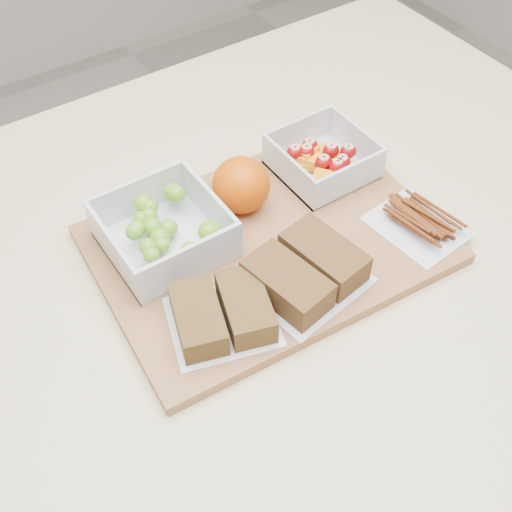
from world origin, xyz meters
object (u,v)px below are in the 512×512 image
object	(u,v)px
cutting_board	(268,244)
grape_container	(165,230)
orange	(241,185)
pretzel_bag	(418,220)
fruit_container	(322,160)
sandwich_bag_left	(222,313)
sandwich_bag_center	(306,271)

from	to	relation	value
cutting_board	grape_container	bearing A→B (deg)	152.60
orange	pretzel_bag	xyz separation A→B (m)	(0.17, -0.16, -0.02)
fruit_container	sandwich_bag_left	bearing A→B (deg)	-150.40
cutting_board	pretzel_bag	bearing A→B (deg)	-23.31
cutting_board	fruit_container	bearing A→B (deg)	29.86
sandwich_bag_left	pretzel_bag	distance (m)	0.29
fruit_container	sandwich_bag_center	xyz separation A→B (m)	(-0.14, -0.15, 0.00)
orange	pretzel_bag	size ratio (longest dim) A/B	0.60
grape_container	fruit_container	size ratio (longest dim) A/B	1.16
cutting_board	sandwich_bag_center	distance (m)	0.08
cutting_board	grape_container	distance (m)	0.13
orange	sandwich_bag_center	world-z (taller)	orange
sandwich_bag_left	sandwich_bag_center	bearing A→B (deg)	-2.28
sandwich_bag_center	pretzel_bag	xyz separation A→B (m)	(0.17, -0.01, -0.01)
grape_container	fruit_container	bearing A→B (deg)	0.30
fruit_container	pretzel_bag	distance (m)	0.16
fruit_container	orange	world-z (taller)	orange
grape_container	pretzel_bag	bearing A→B (deg)	-28.68
sandwich_bag_left	pretzel_bag	world-z (taller)	sandwich_bag_left
sandwich_bag_center	pretzel_bag	world-z (taller)	sandwich_bag_center
cutting_board	orange	distance (m)	0.08
fruit_container	orange	size ratio (longest dim) A/B	1.61
cutting_board	fruit_container	distance (m)	0.15
cutting_board	orange	xyz separation A→B (m)	(0.01, 0.07, 0.05)
cutting_board	sandwich_bag_left	bearing A→B (deg)	-142.80
sandwich_bag_center	grape_container	bearing A→B (deg)	126.14
pretzel_bag	cutting_board	bearing A→B (deg)	152.95
orange	cutting_board	bearing A→B (deg)	-94.56
cutting_board	sandwich_bag_left	world-z (taller)	sandwich_bag_left
orange	sandwich_bag_left	xyz separation A→B (m)	(-0.12, -0.14, -0.02)
cutting_board	pretzel_bag	distance (m)	0.19
fruit_container	sandwich_bag_center	size ratio (longest dim) A/B	0.81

